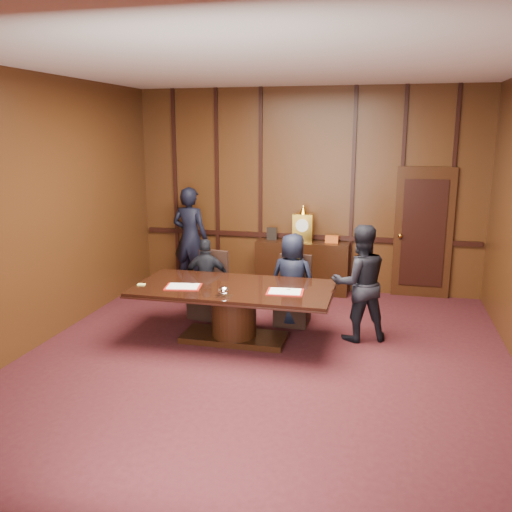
# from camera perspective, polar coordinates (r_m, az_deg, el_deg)

# --- Properties ---
(room) EXTENTS (7.00, 7.04, 3.50)m
(room) POSITION_cam_1_polar(r_m,az_deg,el_deg) (6.22, 1.31, 3.35)
(room) COLOR black
(room) RESTS_ON ground
(sideboard) EXTENTS (1.60, 0.45, 1.54)m
(sideboard) POSITION_cam_1_polar(r_m,az_deg,el_deg) (9.49, 4.89, -0.92)
(sideboard) COLOR black
(sideboard) RESTS_ON ground
(conference_table) EXTENTS (2.62, 1.32, 0.76)m
(conference_table) POSITION_cam_1_polar(r_m,az_deg,el_deg) (7.26, -2.35, -5.11)
(conference_table) COLOR black
(conference_table) RESTS_ON ground
(folder_left) EXTENTS (0.51, 0.40, 0.02)m
(folder_left) POSITION_cam_1_polar(r_m,az_deg,el_deg) (7.20, -7.68, -3.22)
(folder_left) COLOR #9F150E
(folder_left) RESTS_ON conference_table
(folder_right) EXTENTS (0.48, 0.36, 0.02)m
(folder_right) POSITION_cam_1_polar(r_m,az_deg,el_deg) (6.92, 3.08, -3.78)
(folder_right) COLOR #9F150E
(folder_right) RESTS_ON conference_table
(inkstand) EXTENTS (0.20, 0.14, 0.12)m
(inkstand) POSITION_cam_1_polar(r_m,az_deg,el_deg) (6.75, -3.41, -3.81)
(inkstand) COLOR white
(inkstand) RESTS_ON conference_table
(notepad) EXTENTS (0.11, 0.08, 0.01)m
(notepad) POSITION_cam_1_polar(r_m,az_deg,el_deg) (7.40, -11.98, -2.95)
(notepad) COLOR #E6E470
(notepad) RESTS_ON conference_table
(chair_left) EXTENTS (0.56, 0.56, 0.99)m
(chair_left) POSITION_cam_1_polar(r_m,az_deg,el_deg) (8.30, -4.98, -4.36)
(chair_left) COLOR black
(chair_left) RESTS_ON ground
(chair_right) EXTENTS (0.49, 0.49, 0.99)m
(chair_right) POSITION_cam_1_polar(r_m,az_deg,el_deg) (8.00, 3.90, -5.02)
(chair_right) COLOR black
(chair_right) RESTS_ON ground
(signatory_left) EXTENTS (0.76, 0.44, 1.21)m
(signatory_left) POSITION_cam_1_polar(r_m,az_deg,el_deg) (8.15, -5.22, -2.40)
(signatory_left) COLOR black
(signatory_left) RESTS_ON ground
(signatory_right) EXTENTS (0.71, 0.51, 1.35)m
(signatory_right) POSITION_cam_1_polar(r_m,az_deg,el_deg) (7.82, 3.84, -2.51)
(signatory_right) COLOR black
(signatory_right) RESTS_ON ground
(witness_left) EXTENTS (0.71, 0.51, 1.81)m
(witness_left) POSITION_cam_1_polar(r_m,az_deg,el_deg) (9.74, -6.94, 1.93)
(witness_left) COLOR black
(witness_left) RESTS_ON ground
(witness_right) EXTENTS (0.93, 0.83, 1.58)m
(witness_right) POSITION_cam_1_polar(r_m,az_deg,el_deg) (7.37, 10.87, -2.79)
(witness_right) COLOR black
(witness_right) RESTS_ON ground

